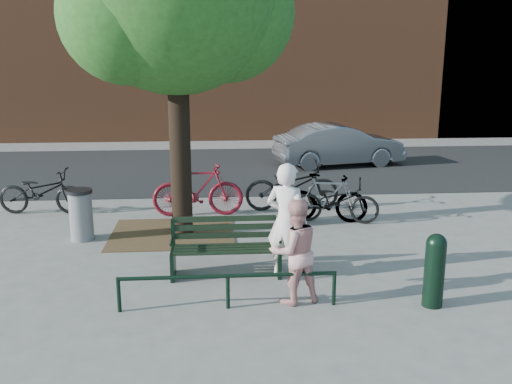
{
  "coord_description": "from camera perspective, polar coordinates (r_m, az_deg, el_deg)",
  "views": [
    {
      "loc": [
        -0.16,
        -8.57,
        3.52
      ],
      "look_at": [
        0.56,
        1.0,
        1.12
      ],
      "focal_mm": 40.0,
      "sensor_mm": 36.0,
      "label": 1
    }
  ],
  "objects": [
    {
      "name": "dirt_pit",
      "position": [
        11.36,
        -8.33,
        -4.13
      ],
      "size": [
        2.4,
        2.0,
        0.02
      ],
      "primitive_type": "cube",
      "color": "brown",
      "rests_on": "ground"
    },
    {
      "name": "ground",
      "position": [
        9.27,
        -3.01,
        -8.31
      ],
      "size": [
        90.0,
        90.0,
        0.0
      ],
      "primitive_type": "plane",
      "color": "gray",
      "rests_on": "ground"
    },
    {
      "name": "bicycle_e",
      "position": [
        11.99,
        8.02,
        -0.86
      ],
      "size": [
        1.88,
        1.03,
        0.93
      ],
      "primitive_type": "imported",
      "rotation": [
        0.0,
        0.0,
        1.33
      ],
      "color": "black",
      "rests_on": "ground"
    },
    {
      "name": "road",
      "position": [
        17.43,
        -3.66,
        2.36
      ],
      "size": [
        40.0,
        7.0,
        0.01
      ],
      "primitive_type": "cube",
      "color": "black",
      "rests_on": "ground"
    },
    {
      "name": "litter_bin",
      "position": [
        11.29,
        -17.1,
        -2.16
      ],
      "size": [
        0.48,
        0.48,
        0.98
      ],
      "color": "gray",
      "rests_on": "ground"
    },
    {
      "name": "park_bench",
      "position": [
        9.17,
        -3.06,
        -5.36
      ],
      "size": [
        1.74,
        0.54,
        0.97
      ],
      "color": "black",
      "rests_on": "ground"
    },
    {
      "name": "bicycle_c",
      "position": [
        12.81,
        3.64,
        0.6
      ],
      "size": [
        2.12,
        0.78,
        1.11
      ],
      "primitive_type": "imported",
      "rotation": [
        0.0,
        0.0,
        1.59
      ],
      "color": "black",
      "rests_on": "ground"
    },
    {
      "name": "bicycle_b",
      "position": [
        12.37,
        -5.83,
        0.24
      ],
      "size": [
        1.97,
        0.58,
        1.18
      ],
      "primitive_type": "imported",
      "rotation": [
        0.0,
        0.0,
        1.59
      ],
      "color": "maroon",
      "rests_on": "ground"
    },
    {
      "name": "guard_railing",
      "position": [
        8.01,
        -2.84,
        -8.9
      ],
      "size": [
        3.06,
        0.06,
        0.51
      ],
      "color": "black",
      "rests_on": "ground"
    },
    {
      "name": "bicycle_d",
      "position": [
        11.99,
        7.04,
        -0.6
      ],
      "size": [
        1.78,
        0.84,
        1.03
      ],
      "primitive_type": "imported",
      "rotation": [
        0.0,
        0.0,
        1.36
      ],
      "color": "gray",
      "rests_on": "ground"
    },
    {
      "name": "parked_car",
      "position": [
        17.96,
        8.29,
        4.68
      ],
      "size": [
        4.15,
        2.1,
        1.3
      ],
      "primitive_type": "imported",
      "rotation": [
        0.0,
        0.0,
        1.76
      ],
      "color": "slate",
      "rests_on": "ground"
    },
    {
      "name": "bollard",
      "position": [
        8.39,
        17.43,
        -7.24
      ],
      "size": [
        0.29,
        0.29,
        1.06
      ],
      "color": "black",
      "rests_on": "ground"
    },
    {
      "name": "person_right",
      "position": [
        8.09,
        3.88,
        -5.94
      ],
      "size": [
        0.87,
        0.76,
        1.52
      ],
      "primitive_type": "imported",
      "rotation": [
        0.0,
        0.0,
        3.42
      ],
      "color": "#D39491",
      "rests_on": "ground"
    },
    {
      "name": "bicycle_a",
      "position": [
        13.35,
        -20.66,
        0.02
      ],
      "size": [
        1.96,
        0.85,
        1.0
      ],
      "primitive_type": "imported",
      "rotation": [
        0.0,
        0.0,
        1.47
      ],
      "color": "black",
      "rests_on": "ground"
    },
    {
      "name": "person_left",
      "position": [
        8.89,
        3.07,
        -2.94
      ],
      "size": [
        0.81,
        0.74,
        1.86
      ],
      "primitive_type": "imported",
      "rotation": [
        0.0,
        0.0,
        2.58
      ],
      "color": "silver",
      "rests_on": "ground"
    }
  ]
}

